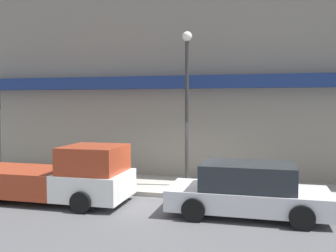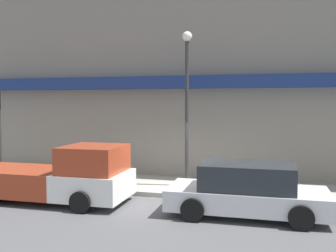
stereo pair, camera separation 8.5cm
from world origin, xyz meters
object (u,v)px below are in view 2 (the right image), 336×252
(parked_car, at_px, (247,190))
(fire_hydrant, at_px, (93,174))
(pickup_truck, at_px, (59,177))
(street_lamp, at_px, (187,90))

(parked_car, bearing_deg, fire_hydrant, 159.69)
(pickup_truck, relative_size, fire_hydrant, 7.95)
(pickup_truck, xyz_separation_m, street_lamp, (3.66, 2.64, 2.86))
(pickup_truck, bearing_deg, fire_hydrant, 88.86)
(pickup_truck, relative_size, street_lamp, 0.94)
(parked_car, height_order, street_lamp, street_lamp)
(street_lamp, bearing_deg, pickup_truck, -144.15)
(fire_hydrant, xyz_separation_m, street_lamp, (3.56, 0.45, 3.17))
(fire_hydrant, relative_size, street_lamp, 0.12)
(pickup_truck, bearing_deg, parked_car, 1.51)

